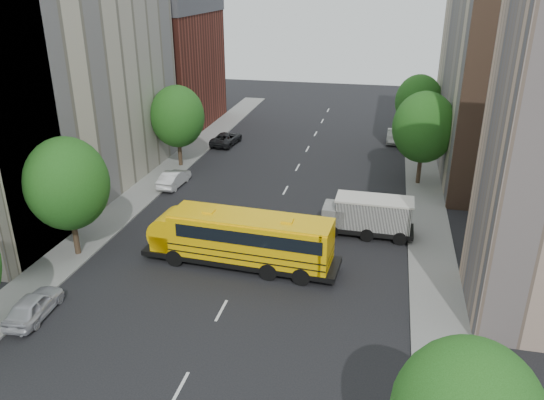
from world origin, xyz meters
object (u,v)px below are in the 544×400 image
(parked_car_2, at_px, (226,138))
(parked_car_5, at_px, (394,136))
(street_tree_4, at_px, (424,127))
(school_bus, at_px, (238,237))
(street_tree_2, at_px, (177,117))
(street_tree_5, at_px, (419,101))
(street_tree_1, at_px, (67,184))
(parked_car_0, at_px, (34,305))
(parked_car_1, at_px, (174,178))
(safari_truck, at_px, (367,215))

(parked_car_2, xyz_separation_m, parked_car_5, (17.60, 4.88, -0.01))
(street_tree_4, bearing_deg, school_bus, -123.99)
(street_tree_2, bearing_deg, parked_car_5, 32.45)
(street_tree_5, height_order, school_bus, street_tree_5)
(street_tree_1, relative_size, street_tree_5, 1.05)
(parked_car_2, bearing_deg, parked_car_0, 94.00)
(street_tree_2, height_order, parked_car_1, street_tree_2)
(parked_car_0, height_order, parked_car_5, parked_car_0)
(safari_truck, relative_size, parked_car_1, 1.57)
(street_tree_5, bearing_deg, safari_truck, -99.54)
(street_tree_4, distance_m, street_tree_5, 12.01)
(street_tree_4, height_order, street_tree_5, street_tree_4)
(school_bus, xyz_separation_m, safari_truck, (7.56, 5.94, -0.47))
(street_tree_1, distance_m, parked_car_1, 13.70)
(parked_car_2, bearing_deg, safari_truck, 135.68)
(parked_car_1, bearing_deg, parked_car_2, -91.19)
(safari_truck, xyz_separation_m, parked_car_1, (-16.74, 5.95, -0.79))
(safari_truck, bearing_deg, parked_car_2, 131.53)
(school_bus, bearing_deg, street_tree_1, -170.58)
(school_bus, xyz_separation_m, parked_car_0, (-9.08, -7.70, -1.27))
(street_tree_4, height_order, safari_truck, street_tree_4)
(street_tree_1, distance_m, school_bus, 11.04)
(street_tree_5, height_order, safari_truck, street_tree_5)
(parked_car_2, bearing_deg, parked_car_5, -159.24)
(street_tree_4, height_order, parked_car_1, street_tree_4)
(street_tree_4, height_order, parked_car_0, street_tree_4)
(parked_car_1, relative_size, parked_car_5, 1.03)
(street_tree_1, height_order, parked_car_2, street_tree_1)
(school_bus, height_order, parked_car_5, school_bus)
(parked_car_2, bearing_deg, parked_car_1, 91.67)
(parked_car_2, bearing_deg, street_tree_2, 79.34)
(school_bus, distance_m, parked_car_1, 15.07)
(street_tree_1, bearing_deg, parked_car_0, -77.37)
(street_tree_4, distance_m, parked_car_2, 21.70)
(street_tree_4, relative_size, parked_car_5, 1.99)
(safari_truck, bearing_deg, street_tree_1, -157.79)
(safari_truck, height_order, parked_car_5, safari_truck)
(safari_truck, relative_size, parked_car_2, 1.36)
(safari_truck, height_order, parked_car_0, safari_truck)
(parked_car_5, bearing_deg, parked_car_2, -163.00)
(parked_car_0, relative_size, parked_car_5, 0.98)
(school_bus, distance_m, parked_car_5, 30.97)
(safari_truck, height_order, parked_car_1, safari_truck)
(street_tree_5, xyz_separation_m, safari_truck, (-3.86, -23.00, -3.22))
(street_tree_1, bearing_deg, street_tree_5, 53.75)
(street_tree_2, bearing_deg, parked_car_0, -86.54)
(street_tree_2, distance_m, parked_car_1, 6.68)
(parked_car_0, distance_m, parked_car_1, 19.59)
(street_tree_5, xyz_separation_m, parked_car_0, (-20.51, -36.64, -4.02))
(street_tree_1, relative_size, school_bus, 0.63)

